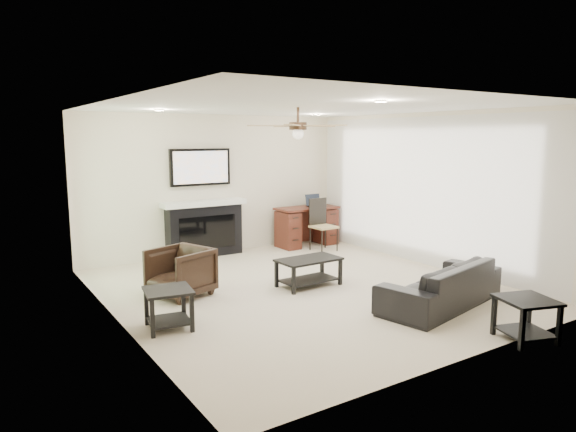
# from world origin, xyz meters

# --- Properties ---
(room_shell) EXTENTS (5.50, 5.54, 2.52)m
(room_shell) POSITION_xyz_m (0.19, 0.08, 1.68)
(room_shell) COLOR beige
(room_shell) RESTS_ON ground
(sofa) EXTENTS (2.02, 1.12, 0.56)m
(sofa) POSITION_xyz_m (1.07, -1.54, 0.28)
(sofa) COLOR black
(sofa) RESTS_ON ground
(armchair) EXTENTS (0.91, 0.90, 0.66)m
(armchair) POSITION_xyz_m (-1.53, 0.61, 0.33)
(armchair) COLOR black
(armchair) RESTS_ON ground
(coffee_table) EXTENTS (0.91, 0.53, 0.40)m
(coffee_table) POSITION_xyz_m (0.17, 0.06, 0.20)
(coffee_table) COLOR black
(coffee_table) RESTS_ON ground
(end_table_near) EXTENTS (0.66, 0.66, 0.45)m
(end_table_near) POSITION_xyz_m (0.92, -2.79, 0.23)
(end_table_near) COLOR black
(end_table_near) RESTS_ON ground
(end_table_left) EXTENTS (0.57, 0.57, 0.45)m
(end_table_left) POSITION_xyz_m (-2.08, -0.44, 0.23)
(end_table_left) COLOR black
(end_table_left) RESTS_ON ground
(fireplace_unit) EXTENTS (1.52, 0.34, 1.91)m
(fireplace_unit) POSITION_xyz_m (-0.31, 2.58, 0.95)
(fireplace_unit) COLOR black
(fireplace_unit) RESTS_ON ground
(desk) EXTENTS (1.22, 0.56, 0.76)m
(desk) POSITION_xyz_m (1.74, 2.35, 0.38)
(desk) COLOR #3A170E
(desk) RESTS_ON ground
(desk_chair) EXTENTS (0.43, 0.45, 0.97)m
(desk_chair) POSITION_xyz_m (1.74, 1.80, 0.48)
(desk_chair) COLOR black
(desk_chair) RESTS_ON ground
(laptop) EXTENTS (0.33, 0.24, 0.23)m
(laptop) POSITION_xyz_m (1.94, 2.33, 0.88)
(laptop) COLOR black
(laptop) RESTS_ON desk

